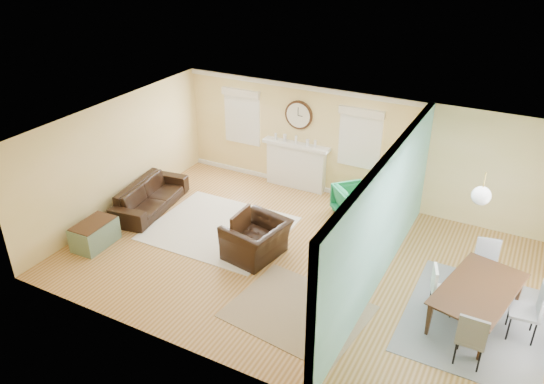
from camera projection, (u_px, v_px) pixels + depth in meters
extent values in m
plane|color=#9B6429|center=(301.00, 261.00, 10.39)|extent=(9.00, 9.00, 0.00)
cube|color=#E0C66F|center=(358.00, 148.00, 12.14)|extent=(9.00, 0.02, 2.60)
cube|color=#E0C66F|center=(212.00, 294.00, 7.44)|extent=(9.00, 0.02, 2.60)
cube|color=#E0C66F|center=(117.00, 157.00, 11.66)|extent=(0.02, 6.00, 2.60)
cube|color=white|center=(305.00, 138.00, 9.19)|extent=(9.00, 6.00, 0.02)
cube|color=#E0C66F|center=(403.00, 190.00, 10.27)|extent=(0.12, 3.20, 2.60)
cube|color=#E0C66F|center=(325.00, 306.00, 7.21)|extent=(0.12, 1.00, 2.60)
cube|color=#E0C66F|center=(365.00, 192.00, 7.80)|extent=(0.12, 1.80, 0.40)
cube|color=white|center=(373.00, 237.00, 9.13)|extent=(0.04, 0.12, 2.20)
cube|color=white|center=(333.00, 295.00, 7.72)|extent=(0.04, 0.12, 2.20)
cube|color=white|center=(360.00, 203.00, 7.92)|extent=(0.04, 1.92, 0.12)
cube|color=#6BBBB0|center=(385.00, 224.00, 9.14)|extent=(0.02, 6.00, 2.60)
cube|color=white|center=(296.00, 166.00, 13.02)|extent=(1.50, 0.24, 1.10)
cube|color=white|center=(296.00, 145.00, 12.73)|extent=(1.70, 0.30, 0.08)
cube|color=black|center=(298.00, 167.00, 13.12)|extent=(0.85, 0.02, 0.75)
cube|color=gold|center=(296.00, 171.00, 13.07)|extent=(0.85, 0.02, 0.62)
cylinder|color=#422515|center=(299.00, 115.00, 12.49)|extent=(0.70, 0.06, 0.70)
cylinder|color=silver|center=(298.00, 115.00, 12.46)|extent=(0.60, 0.01, 0.60)
cube|color=black|center=(298.00, 111.00, 12.41)|extent=(0.02, 0.01, 0.20)
cube|color=black|center=(300.00, 116.00, 12.43)|extent=(0.12, 0.01, 0.02)
cube|color=white|center=(243.00, 117.00, 13.28)|extent=(0.90, 0.03, 1.30)
cube|color=white|center=(242.00, 117.00, 13.26)|extent=(1.00, 0.04, 1.40)
cube|color=white|center=(241.00, 93.00, 12.93)|extent=(1.05, 0.10, 0.18)
cube|color=white|center=(360.00, 138.00, 11.99)|extent=(0.90, 0.03, 1.30)
cube|color=white|center=(360.00, 139.00, 11.97)|extent=(1.00, 0.04, 1.40)
cube|color=white|center=(362.00, 113.00, 11.65)|extent=(1.05, 0.10, 0.18)
cylinder|color=gold|center=(484.00, 181.00, 8.02)|extent=(0.02, 0.02, 0.30)
sphere|color=white|center=(481.00, 196.00, 8.13)|extent=(0.30, 0.30, 0.30)
cube|color=white|center=(219.00, 228.00, 11.48)|extent=(2.84, 2.47, 0.02)
cube|color=tan|center=(298.00, 311.00, 9.06)|extent=(2.42, 2.07, 0.01)
cube|color=gray|center=(474.00, 320.00, 8.87)|extent=(2.21, 2.76, 0.01)
imported|color=black|center=(150.00, 196.00, 12.14)|extent=(1.14, 2.25, 0.63)
imported|color=black|center=(256.00, 240.00, 10.39)|extent=(1.19, 1.31, 0.75)
imported|color=#1D774B|center=(352.00, 201.00, 11.88)|extent=(1.06, 1.06, 0.69)
cube|color=gray|center=(95.00, 234.00, 10.80)|extent=(0.59, 0.93, 0.51)
cube|color=#422515|center=(93.00, 223.00, 10.68)|extent=(0.56, 0.89, 0.02)
cube|color=#965F36|center=(377.00, 229.00, 10.70)|extent=(0.51, 1.53, 0.80)
cube|color=#422515|center=(358.00, 230.00, 10.38)|extent=(0.01, 0.41, 0.22)
cube|color=#422515|center=(357.00, 242.00, 10.50)|extent=(0.01, 0.41, 0.22)
cube|color=#422515|center=(366.00, 220.00, 10.74)|extent=(0.01, 0.41, 0.22)
cube|color=#422515|center=(365.00, 231.00, 10.86)|extent=(0.01, 0.41, 0.22)
cube|color=#422515|center=(373.00, 210.00, 11.10)|extent=(0.01, 0.41, 0.22)
cube|color=#422515|center=(372.00, 221.00, 11.22)|extent=(0.01, 0.41, 0.22)
imported|color=black|center=(380.00, 199.00, 10.39)|extent=(0.14, 1.02, 0.59)
cylinder|color=white|center=(358.00, 264.00, 9.92)|extent=(0.32, 0.32, 0.47)
imported|color=#337F33|center=(359.00, 244.00, 9.71)|extent=(0.40, 0.36, 0.40)
imported|color=#422515|center=(478.00, 305.00, 8.72)|extent=(1.42, 2.05, 0.66)
cube|color=gray|center=(486.00, 267.00, 9.48)|extent=(0.48, 0.48, 0.05)
cube|color=gray|center=(488.00, 255.00, 9.37)|extent=(0.41, 0.13, 0.49)
cylinder|color=black|center=(492.00, 274.00, 9.69)|extent=(0.03, 0.03, 0.41)
cylinder|color=black|center=(493.00, 284.00, 9.40)|extent=(0.03, 0.03, 0.41)
cylinder|color=black|center=(473.00, 271.00, 9.77)|extent=(0.03, 0.03, 0.41)
cylinder|color=black|center=(474.00, 281.00, 9.49)|extent=(0.03, 0.03, 0.41)
cube|color=gray|center=(472.00, 338.00, 7.86)|extent=(0.43, 0.43, 0.05)
cube|color=gray|center=(475.00, 325.00, 7.74)|extent=(0.42, 0.05, 0.50)
cylinder|color=black|center=(455.00, 354.00, 7.91)|extent=(0.03, 0.03, 0.42)
cylinder|color=black|center=(459.00, 339.00, 8.18)|extent=(0.03, 0.03, 0.42)
cylinder|color=black|center=(479.00, 362.00, 7.76)|extent=(0.03, 0.03, 0.42)
cylinder|color=black|center=(482.00, 347.00, 8.03)|extent=(0.03, 0.03, 0.42)
cube|color=white|center=(443.00, 291.00, 8.90)|extent=(0.48, 0.48, 0.05)
cube|color=white|center=(445.00, 281.00, 8.80)|extent=(0.16, 0.38, 0.45)
cylinder|color=black|center=(431.00, 295.00, 9.16)|extent=(0.03, 0.03, 0.38)
cylinder|color=black|center=(449.00, 297.00, 9.11)|extent=(0.03, 0.03, 0.38)
cylinder|color=black|center=(432.00, 307.00, 8.89)|extent=(0.03, 0.03, 0.38)
cylinder|color=black|center=(451.00, 309.00, 8.84)|extent=(0.03, 0.03, 0.38)
cube|color=gray|center=(524.00, 312.00, 8.33)|extent=(0.50, 0.50, 0.05)
cube|color=gray|center=(528.00, 298.00, 8.21)|extent=(0.10, 0.46, 0.54)
cylinder|color=black|center=(534.00, 335.00, 8.24)|extent=(0.03, 0.03, 0.45)
cylinder|color=black|center=(508.00, 329.00, 8.36)|extent=(0.03, 0.03, 0.45)
cylinder|color=black|center=(533.00, 320.00, 8.54)|extent=(0.03, 0.03, 0.45)
cylinder|color=black|center=(508.00, 314.00, 8.66)|extent=(0.03, 0.03, 0.45)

